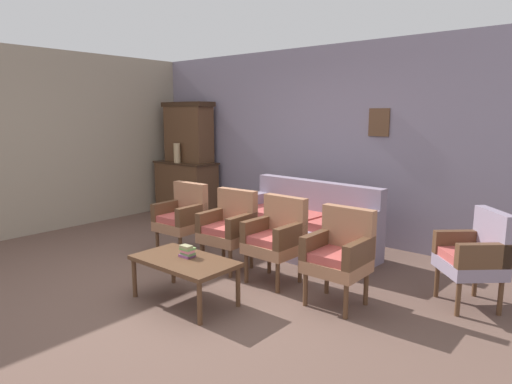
{
  "coord_description": "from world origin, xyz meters",
  "views": [
    {
      "loc": [
        3.43,
        -2.93,
        1.76
      ],
      "look_at": [
        0.11,
        1.04,
        0.85
      ],
      "focal_mm": 31.32,
      "sensor_mm": 36.0,
      "label": 1
    }
  ],
  "objects": [
    {
      "name": "ground_plane",
      "position": [
        0.0,
        0.0,
        0.0
      ],
      "size": [
        7.68,
        7.68,
        0.0
      ],
      "primitive_type": "plane",
      "color": "brown"
    },
    {
      "name": "wall_back_with_decor",
      "position": [
        0.0,
        2.63,
        1.35
      ],
      "size": [
        6.4,
        0.09,
        2.7
      ],
      "color": "gray",
      "rests_on": "ground"
    },
    {
      "name": "wall_left_side",
      "position": [
        -3.23,
        0.0,
        1.35
      ],
      "size": [
        0.06,
        5.2,
        2.7
      ],
      "primitive_type": "cube",
      "color": "gray",
      "rests_on": "ground"
    },
    {
      "name": "side_cabinet",
      "position": [
        -2.51,
        2.25,
        0.47
      ],
      "size": [
        1.16,
        0.55,
        0.93
      ],
      "color": "brown",
      "rests_on": "ground"
    },
    {
      "name": "cabinet_upper_hutch",
      "position": [
        -2.51,
        2.33,
        1.45
      ],
      "size": [
        0.99,
        0.38,
        1.03
      ],
      "color": "brown",
      "rests_on": "side_cabinet"
    },
    {
      "name": "vase_on_cabinet",
      "position": [
        -2.52,
        2.07,
        1.1
      ],
      "size": [
        0.11,
        0.11,
        0.33
      ],
      "primitive_type": "cylinder",
      "color": "tan",
      "rests_on": "side_cabinet"
    },
    {
      "name": "floral_couch",
      "position": [
        0.36,
        1.69,
        0.33
      ],
      "size": [
        1.94,
        0.92,
        0.9
      ],
      "color": "gray",
      "rests_on": "ground"
    },
    {
      "name": "armchair_row_middle",
      "position": [
        -0.78,
        0.67,
        0.5
      ],
      "size": [
        0.54,
        0.51,
        0.9
      ],
      "color": "#9E6B4C",
      "rests_on": "ground"
    },
    {
      "name": "armchair_near_cabinet",
      "position": [
        0.02,
        0.67,
        0.5
      ],
      "size": [
        0.55,
        0.52,
        0.9
      ],
      "color": "#9E6B4C",
      "rests_on": "ground"
    },
    {
      "name": "armchair_by_doorway",
      "position": [
        0.69,
        0.68,
        0.5
      ],
      "size": [
        0.53,
        0.5,
        0.9
      ],
      "color": "#9E6B4C",
      "rests_on": "ground"
    },
    {
      "name": "armchair_near_couch_end",
      "position": [
        1.48,
        0.6,
        0.5
      ],
      "size": [
        0.52,
        0.49,
        0.9
      ],
      "color": "#9E6B4C",
      "rests_on": "ground"
    },
    {
      "name": "wingback_chair_by_fireplace",
      "position": [
        2.46,
        1.36,
        0.5
      ],
      "size": [
        0.71,
        0.71,
        0.9
      ],
      "color": "gray",
      "rests_on": "ground"
    },
    {
      "name": "coffee_table",
      "position": [
        0.34,
        -0.29,
        0.38
      ],
      "size": [
        1.0,
        0.56,
        0.42
      ],
      "color": "brown",
      "rests_on": "ground"
    },
    {
      "name": "book_stack_on_table",
      "position": [
        0.33,
        -0.23,
        0.47
      ],
      "size": [
        0.15,
        0.11,
        0.12
      ],
      "color": "#84457E",
      "rests_on": "coffee_table"
    }
  ]
}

